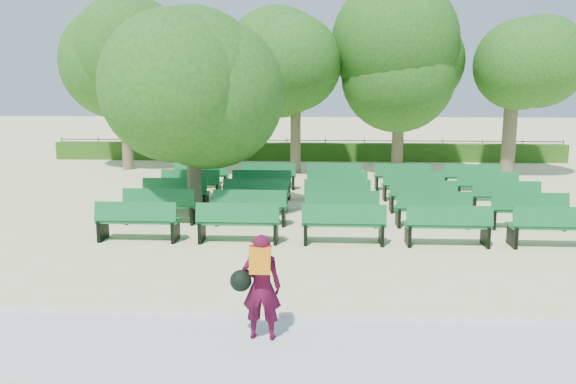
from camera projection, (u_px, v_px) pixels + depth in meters
The scene contains 9 objects.
ground at pixel (291, 225), 15.08m from camera, with size 120.00×120.00×0.00m, color beige.
paving at pixel (263, 350), 7.81m from camera, with size 30.00×2.20×0.06m, color beige.
curb at pixel (271, 316), 8.93m from camera, with size 30.00×0.12×0.10m, color silver.
hedge at pixel (306, 152), 28.74m from camera, with size 26.00×0.70×0.90m, color #2B5516.
fence at pixel (306, 160), 29.22m from camera, with size 26.00×0.10×1.02m, color black, non-canonical shape.
tree_line at pixel (303, 172), 24.90m from camera, with size 21.80×6.80×7.04m, color #255D19, non-canonical shape.
bench_array at pixel (338, 208), 16.87m from camera, with size 1.98×0.68×1.24m.
tree_among at pixel (191, 79), 15.55m from camera, with size 4.13×4.13×5.76m.
person at pixel (260, 285), 7.98m from camera, with size 0.73×0.45×1.55m.
Camera 1 is at (0.77, -14.65, 3.61)m, focal length 35.00 mm.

